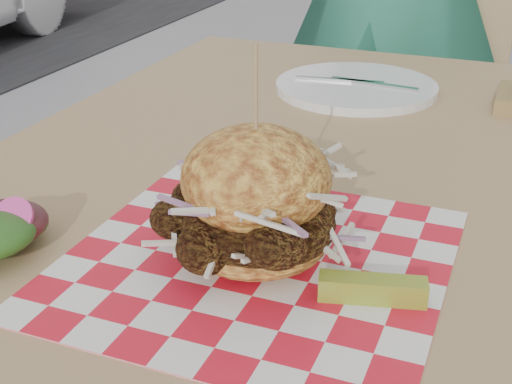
# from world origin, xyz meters

# --- Properties ---
(patio_table) EXTENTS (0.80, 1.20, 0.75)m
(patio_table) POSITION_xyz_m (-0.26, -0.04, 0.67)
(patio_table) COLOR tan
(patio_table) RESTS_ON ground
(patio_chair) EXTENTS (0.42, 0.43, 0.95)m
(patio_chair) POSITION_xyz_m (-0.26, 0.99, 0.55)
(patio_chair) COLOR tan
(patio_chair) RESTS_ON ground
(paper_liner) EXTENTS (0.36, 0.36, 0.00)m
(paper_liner) POSITION_xyz_m (-0.21, -0.29, 0.75)
(paper_liner) COLOR red
(paper_liner) RESTS_ON patio_table
(sandwich) EXTENTS (0.19, 0.19, 0.21)m
(sandwich) POSITION_xyz_m (-0.21, -0.29, 0.81)
(sandwich) COLOR #EEB143
(sandwich) RESTS_ON paper_liner
(pickle_spear) EXTENTS (0.10, 0.04, 0.02)m
(pickle_spear) POSITION_xyz_m (-0.09, -0.32, 0.76)
(pickle_spear) COLOR #A3A530
(pickle_spear) RESTS_ON paper_liner
(place_setting) EXTENTS (0.27, 0.27, 0.02)m
(place_setting) POSITION_xyz_m (-0.26, 0.28, 0.76)
(place_setting) COLOR white
(place_setting) RESTS_ON patio_table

